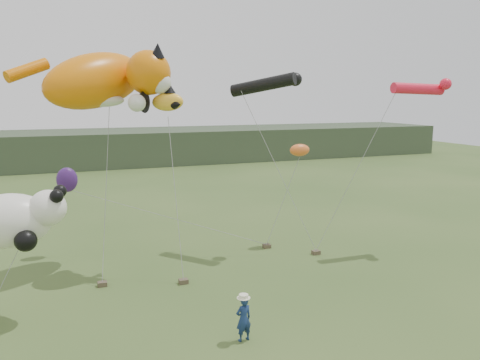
% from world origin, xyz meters
% --- Properties ---
extents(ground, '(120.00, 120.00, 0.00)m').
position_xyz_m(ground, '(0.00, 0.00, 0.00)').
color(ground, '#385123').
rests_on(ground, ground).
extents(headland, '(90.00, 13.00, 4.00)m').
position_xyz_m(headland, '(-3.11, 44.69, 1.92)').
color(headland, '#2D3D28').
rests_on(headland, ground).
extents(festival_attendant, '(0.62, 0.46, 1.55)m').
position_xyz_m(festival_attendant, '(-0.01, -1.11, 0.78)').
color(festival_attendant, navy).
rests_on(festival_attendant, ground).
extents(sandbag_anchors, '(15.35, 4.82, 0.20)m').
position_xyz_m(sandbag_anchors, '(-0.34, 5.22, 0.10)').
color(sandbag_anchors, brown).
rests_on(sandbag_anchors, ground).
extents(cat_kite, '(7.12, 5.19, 3.46)m').
position_xyz_m(cat_kite, '(-3.23, 7.73, 8.84)').
color(cat_kite, orange).
rests_on(cat_kite, ground).
extents(fish_kite, '(2.73, 1.80, 1.31)m').
position_xyz_m(fish_kite, '(-1.24, 6.58, 7.88)').
color(fish_kite, yellow).
rests_on(fish_kite, ground).
extents(tube_kites, '(10.43, 5.10, 1.23)m').
position_xyz_m(tube_kites, '(7.53, 6.46, 8.65)').
color(tube_kites, black).
rests_on(tube_kites, ground).
extents(panda_kite, '(3.43, 2.22, 2.13)m').
position_xyz_m(panda_kite, '(-7.01, 3.18, 3.79)').
color(panda_kite, white).
rests_on(panda_kite, ground).
extents(misc_kites, '(13.02, 3.13, 2.27)m').
position_xyz_m(misc_kites, '(-0.91, 9.41, 4.40)').
color(misc_kites, orange).
rests_on(misc_kites, ground).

